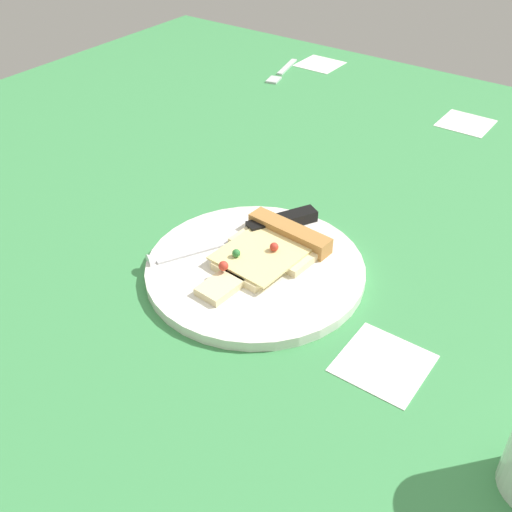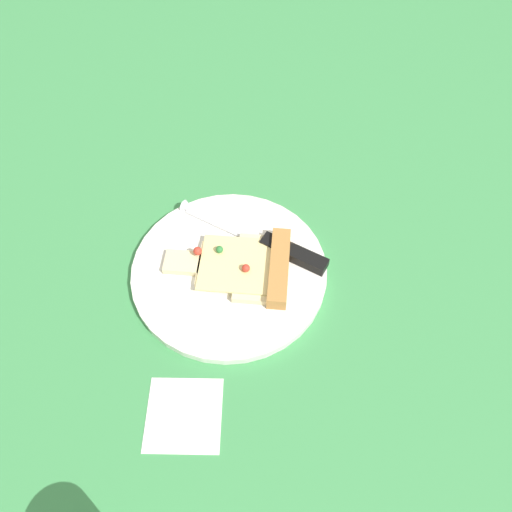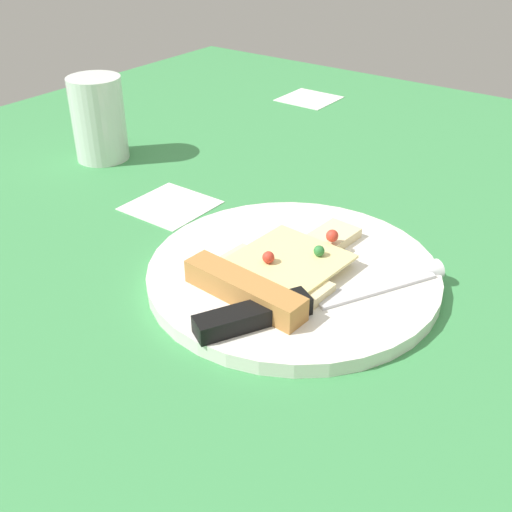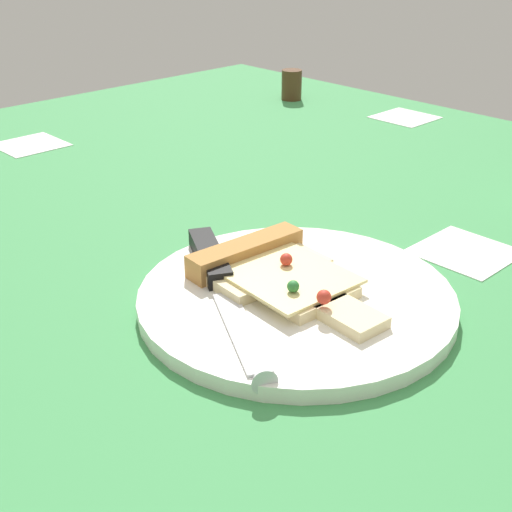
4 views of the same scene
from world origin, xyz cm
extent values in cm
cube|color=#3D8C4C|center=(0.00, 0.00, -1.50)|extent=(152.24, 152.24, 3.00)
cube|color=white|center=(-27.40, 10.50, -0.10)|extent=(9.00, 9.00, 0.20)
cube|color=white|center=(25.46, -64.26, -0.10)|extent=(9.00, 9.00, 0.20)
cube|color=white|center=(-12.76, -53.05, -0.10)|extent=(9.00, 9.00, 0.20)
cylinder|color=white|center=(-7.29, 5.99, 0.69)|extent=(27.56, 27.56, 1.38)
cube|color=beige|center=(-7.58, 2.00, 1.88)|extent=(11.41, 6.79, 1.00)
cube|color=beige|center=(-7.18, 7.48, 1.88)|extent=(7.59, 6.11, 1.00)
cube|color=beige|center=(-6.81, 12.47, 1.88)|extent=(3.97, 5.45, 1.00)
cube|color=#EDD88C|center=(-7.36, 4.99, 2.53)|extent=(9.90, 10.64, 0.30)
cube|color=#B27A3D|center=(-7.80, -0.99, 2.48)|extent=(12.16, 3.47, 2.20)
sphere|color=red|center=(-8.47, 3.57, 3.24)|extent=(1.13, 1.13, 1.13)
sphere|color=red|center=(-5.76, 10.39, 3.29)|extent=(1.22, 1.22, 1.22)
sphere|color=#2D7A38|center=(-5.38, 7.35, 3.20)|extent=(1.04, 1.04, 1.04)
cube|color=silver|center=(0.55, 7.40, 1.53)|extent=(7.51, 11.49, 0.30)
cone|color=silver|center=(3.43, 12.67, 1.53)|extent=(2.71, 2.71, 2.00)
cube|color=black|center=(-5.20, -3.13, 2.18)|extent=(6.72, 9.83, 1.60)
cube|color=silver|center=(30.31, -58.11, 0.40)|extent=(3.57, 10.00, 0.80)
cube|color=silver|center=(28.26, -49.86, 0.40)|extent=(3.20, 4.07, 0.80)
camera|label=1|loc=(-42.80, 55.00, 48.15)|focal=42.85mm
camera|label=2|loc=(-44.00, 1.61, 58.40)|focal=33.85mm
camera|label=3|loc=(19.00, -35.62, 32.55)|focal=43.28mm
camera|label=4|loc=(31.54, 41.63, 31.01)|focal=48.86mm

